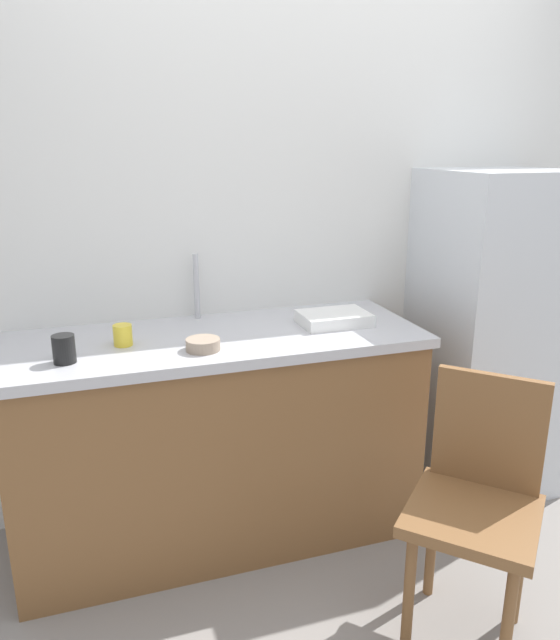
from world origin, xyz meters
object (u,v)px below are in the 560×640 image
Objects in this scene: chair at (477,498)px; dish_tray at (334,318)px; cup_black at (64,349)px; terracotta_bowl at (203,344)px; refrigerator at (489,335)px; cup_yellow at (123,335)px.

dish_tray is (-0.19, 0.77, 0.42)m from chair.
terracotta_bowl is at bearing -2.48° from cup_black.
refrigerator is at bearing 7.60° from terracotta_bowl.
refrigerator is 0.82m from dish_tray.
refrigerator reaches higher than chair.
dish_tray reaches higher than chair.
dish_tray is 0.60m from terracotta_bowl.
cup_black is at bearing -172.96° from dish_tray.
refrigerator is 1.04m from chair.
terracotta_bowl is at bearing -28.37° from cup_yellow.
cup_yellow is (-0.27, 0.15, 0.02)m from terracotta_bowl.
chair is 7.11× the size of terracotta_bowl.
refrigerator is 18.99× the size of cup_yellow.
dish_tray is at bearing -177.61° from refrigerator.
cup_yellow is (-0.85, -0.00, 0.01)m from dish_tray.
dish_tray is at bearing 0.29° from cup_yellow.
refrigerator is 1.40m from terracotta_bowl.
refrigerator is 12.02× the size of terracotta_bowl.
refrigerator is 1.88m from cup_black.
cup_yellow reaches higher than dish_tray.
cup_black is at bearing -174.96° from refrigerator.
terracotta_bowl is (-1.38, -0.18, 0.16)m from refrigerator.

